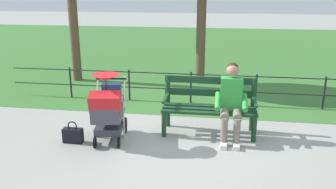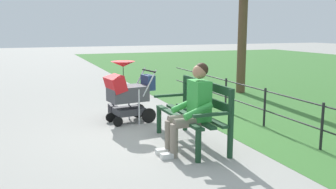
{
  "view_description": "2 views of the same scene",
  "coord_description": "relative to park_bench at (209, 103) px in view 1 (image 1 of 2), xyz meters",
  "views": [
    {
      "loc": [
        -0.63,
        5.71,
        2.45
      ],
      "look_at": [
        0.24,
        0.08,
        0.71
      ],
      "focal_mm": 37.7,
      "sensor_mm": 36.0,
      "label": 1
    },
    {
      "loc": [
        -5.44,
        2.23,
        1.75
      ],
      "look_at": [
        0.47,
        -0.03,
        0.61
      ],
      "focal_mm": 39.81,
      "sensor_mm": 36.0,
      "label": 2
    }
  ],
  "objects": [
    {
      "name": "person_on_bench",
      "position": [
        -0.36,
        0.22,
        0.15
      ],
      "size": [
        0.53,
        0.74,
        1.28
      ],
      "color": "slate",
      "rests_on": "ground"
    },
    {
      "name": "park_bench",
      "position": [
        0.0,
        0.0,
        0.0
      ],
      "size": [
        1.6,
        0.61,
        0.96
      ],
      "color": "#193D23",
      "rests_on": "ground"
    },
    {
      "name": "ground_plane",
      "position": [
        0.46,
        0.12,
        -0.53
      ],
      "size": [
        60.0,
        60.0,
        0.0
      ],
      "primitive_type": "plane",
      "color": "#9E9B93"
    },
    {
      "name": "handbag",
      "position": [
        2.18,
        0.79,
        -0.4
      ],
      "size": [
        0.32,
        0.14,
        0.37
      ],
      "color": "black",
      "rests_on": "ground"
    },
    {
      "name": "park_fence",
      "position": [
        0.18,
        -1.57,
        -0.1
      ],
      "size": [
        8.34,
        0.04,
        0.7
      ],
      "color": "black",
      "rests_on": "ground"
    },
    {
      "name": "stroller",
      "position": [
        1.61,
        0.63,
        0.07
      ],
      "size": [
        0.62,
        0.94,
        1.15
      ],
      "color": "black",
      "rests_on": "ground"
    },
    {
      "name": "grass_lawn",
      "position": [
        0.46,
        -8.68,
        -0.52
      ],
      "size": [
        40.0,
        16.0,
        0.01
      ],
      "primitive_type": "cube",
      "color": "#3D7533",
      "rests_on": "ground"
    }
  ]
}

